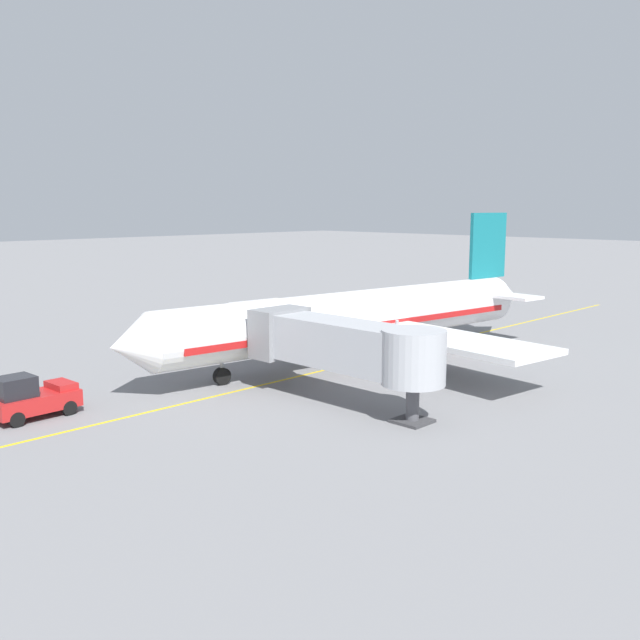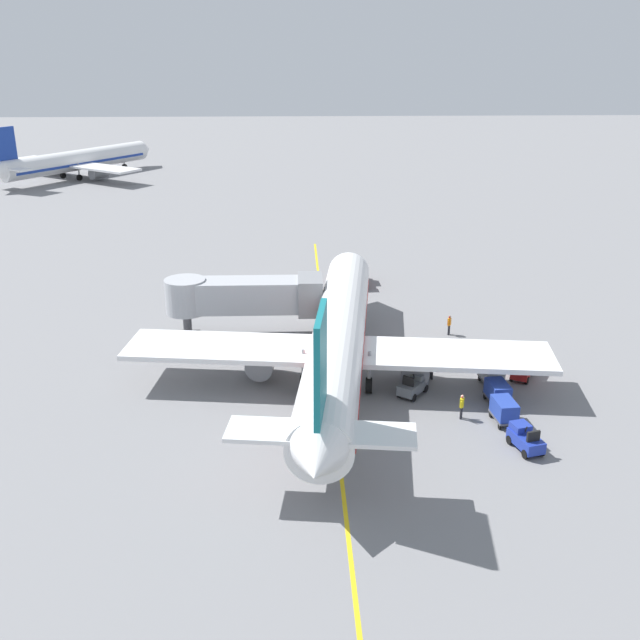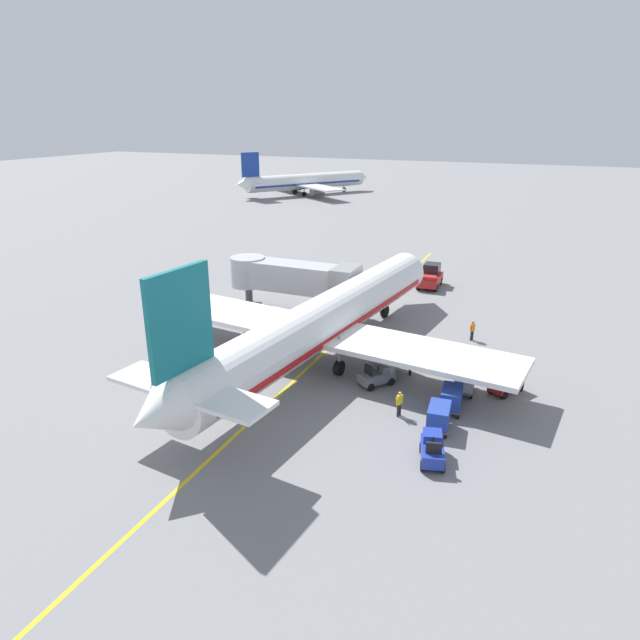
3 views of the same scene
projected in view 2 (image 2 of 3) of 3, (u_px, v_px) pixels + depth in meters
The scene contains 15 objects.
ground_plane at pixel (331, 389), 52.63m from camera, with size 400.00×400.00×0.00m, color slate.
gate_lead_in_line at pixel (331, 389), 52.63m from camera, with size 0.24×80.00×0.01m, color gold.
parked_airliner at pixel (338, 340), 52.85m from camera, with size 30.41×37.34×10.63m.
jet_bridge at pixel (245, 296), 61.17m from camera, with size 12.90×3.50×4.98m.
pushback_tractor at pixel (354, 273), 75.01m from camera, with size 2.35×4.47×2.40m.
baggage_tug_lead at pixel (413, 385), 51.66m from camera, with size 2.46×2.72×1.62m.
baggage_tug_trailing at pixel (523, 369), 54.24m from camera, with size 2.28×2.77×1.62m.
baggage_tug_spare at pixel (525, 439), 44.72m from camera, with size 1.85×2.73×1.62m.
baggage_cart_front at pixel (492, 373), 52.93m from camera, with size 1.51×2.95×1.58m.
baggage_cart_second_in_train at pixel (498, 391), 50.19m from camera, with size 1.51×2.95×1.58m.
baggage_cart_third_in_train at pixel (504, 409), 47.75m from camera, with size 1.51×2.95×1.58m.
ground_crew_wing_walker at pixel (449, 324), 62.08m from camera, with size 0.39×0.69×1.69m.
ground_crew_loader at pixel (462, 405), 48.27m from camera, with size 0.36×0.71×1.69m.
ground_crew_marshaller at pixel (432, 367), 53.94m from camera, with size 0.47×0.66×1.69m.
distant_taxiing_airliner at pixel (77, 161), 131.85m from camera, with size 26.17×30.77×10.10m.
Camera 2 is at (-2.51, -47.44, 23.18)m, focal length 41.83 mm.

